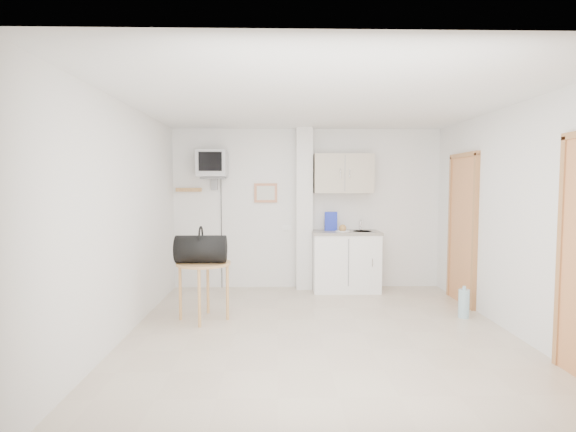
{
  "coord_description": "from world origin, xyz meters",
  "views": [
    {
      "loc": [
        -0.47,
        -4.82,
        1.63
      ],
      "look_at": [
        -0.34,
        0.6,
        1.25
      ],
      "focal_mm": 28.0,
      "sensor_mm": 36.0,
      "label": 1
    }
  ],
  "objects_px": {
    "crt_television": "(212,164)",
    "round_table": "(204,270)",
    "duffel_bag": "(201,249)",
    "water_bottle": "(464,303)"
  },
  "relations": [
    {
      "from": "crt_television",
      "to": "round_table",
      "type": "bearing_deg",
      "value": -86.38
    },
    {
      "from": "crt_television",
      "to": "round_table",
      "type": "relative_size",
      "value": 3.06
    },
    {
      "from": "crt_television",
      "to": "duffel_bag",
      "type": "height_order",
      "value": "crt_television"
    },
    {
      "from": "water_bottle",
      "to": "crt_television",
      "type": "bearing_deg",
      "value": 155.55
    },
    {
      "from": "crt_television",
      "to": "duffel_bag",
      "type": "xyz_separation_m",
      "value": [
        0.07,
        -1.53,
        -1.07
      ]
    },
    {
      "from": "crt_television",
      "to": "duffel_bag",
      "type": "relative_size",
      "value": 3.64
    },
    {
      "from": "crt_television",
      "to": "duffel_bag",
      "type": "distance_m",
      "value": 1.87
    },
    {
      "from": "crt_television",
      "to": "round_table",
      "type": "distance_m",
      "value": 2.0
    },
    {
      "from": "crt_television",
      "to": "water_bottle",
      "type": "distance_m",
      "value": 4.0
    },
    {
      "from": "duffel_bag",
      "to": "water_bottle",
      "type": "height_order",
      "value": "duffel_bag"
    }
  ]
}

